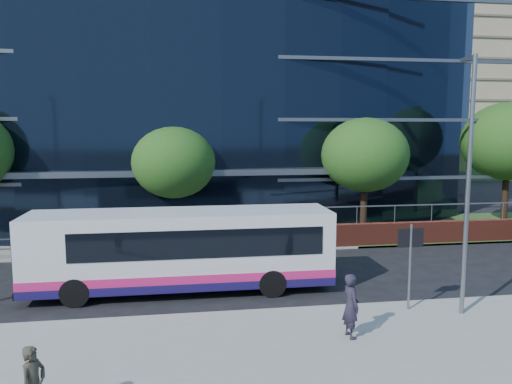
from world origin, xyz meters
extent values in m
plane|color=black|center=(0.00, 0.00, 0.00)|extent=(200.00, 200.00, 0.00)
cube|color=gray|center=(0.00, -5.00, 0.07)|extent=(80.00, 8.00, 0.15)
cube|color=gray|center=(0.00, -1.00, 0.08)|extent=(80.00, 0.25, 0.16)
cube|color=gold|center=(0.00, -0.80, 0.01)|extent=(80.00, 0.08, 0.01)
cube|color=gold|center=(0.00, -0.65, 0.01)|extent=(80.00, 0.08, 0.01)
cube|color=gray|center=(-6.00, 11.00, 0.05)|extent=(50.00, 8.00, 0.10)
cube|color=black|center=(-4.00, 24.00, 8.00)|extent=(38.00, 16.00, 16.00)
cube|color=#595E66|center=(-4.00, 9.50, 3.70)|extent=(22.00, 1.20, 0.30)
cube|color=slate|center=(-8.00, 7.00, 1.05)|extent=(24.00, 0.05, 0.05)
cube|color=slate|center=(-8.00, 7.00, 0.60)|extent=(24.00, 0.05, 0.05)
cylinder|color=slate|center=(-8.00, 7.00, 0.55)|extent=(0.04, 0.04, 1.10)
cube|color=#2D511E|center=(32.00, 56.00, 2.00)|extent=(60.00, 42.00, 4.00)
cube|color=tan|center=(32.00, 58.00, 17.00)|extent=(50.00, 12.00, 26.00)
cylinder|color=slate|center=(4.50, -1.60, 1.55)|extent=(0.08, 0.08, 2.80)
cube|color=black|center=(4.50, -1.58, 2.50)|extent=(0.85, 0.06, 0.60)
cylinder|color=black|center=(-3.00, 9.50, 1.43)|extent=(0.36, 0.36, 2.86)
ellipsoid|color=#174413|center=(-3.00, 9.50, 4.23)|extent=(4.29, 4.29, 3.65)
cylinder|color=black|center=(7.00, 9.00, 1.54)|extent=(0.36, 0.36, 3.08)
ellipsoid|color=#174413|center=(7.00, 9.00, 4.55)|extent=(4.62, 4.62, 3.93)
cylinder|color=black|center=(16.00, 10.00, 1.76)|extent=(0.36, 0.36, 3.52)
ellipsoid|color=#174413|center=(16.00, 10.00, 5.20)|extent=(5.28, 5.28, 4.49)
cylinder|color=black|center=(24.00, 40.00, 1.54)|extent=(0.36, 0.36, 3.08)
ellipsoid|color=#174413|center=(24.00, 40.00, 4.55)|extent=(4.62, 4.62, 3.93)
cylinder|color=slate|center=(6.00, -2.20, 4.15)|extent=(0.14, 0.14, 8.00)
cube|color=slate|center=(6.00, -1.85, 8.05)|extent=(0.15, 0.70, 0.12)
cube|color=silver|center=(-2.71, 1.80, 1.66)|extent=(10.90, 2.51, 2.62)
cube|color=#191148|center=(-2.71, 1.80, 0.49)|extent=(10.92, 2.56, 0.30)
cube|color=#C81D63|center=(-2.71, 1.80, 0.79)|extent=(10.92, 2.56, 0.30)
cube|color=black|center=(-2.12, 1.79, 2.03)|extent=(8.72, 2.55, 0.99)
cube|color=black|center=(-8.19, 1.82, 1.78)|extent=(0.09, 2.13, 1.53)
cube|color=black|center=(-8.20, 1.82, 2.69)|extent=(0.11, 2.03, 0.40)
cube|color=yellow|center=(-8.24, 2.06, 2.69)|extent=(0.04, 1.09, 0.22)
cube|color=black|center=(-8.19, 1.82, 0.45)|extent=(0.11, 2.38, 0.24)
cylinder|color=black|center=(-6.28, 0.69, 0.49)|extent=(0.99, 0.30, 0.99)
cylinder|color=black|center=(0.45, 0.67, 0.49)|extent=(0.99, 0.30, 0.99)
imported|color=#231D2C|center=(1.91, -3.38, 1.06)|extent=(0.52, 0.72, 1.83)
camera|label=1|loc=(-2.75, -16.17, 5.98)|focal=35.00mm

